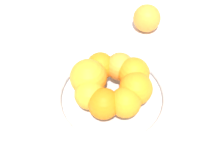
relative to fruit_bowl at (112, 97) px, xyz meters
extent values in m
plane|color=silver|center=(0.00, 0.00, -0.02)|extent=(4.00, 4.00, 0.00)
cylinder|color=silver|center=(0.00, 0.00, -0.01)|extent=(0.26, 0.26, 0.01)
torus|color=silver|center=(0.00, 0.00, 0.01)|extent=(0.27, 0.27, 0.02)
sphere|color=orange|center=(-0.05, 0.03, 0.05)|extent=(0.06, 0.06, 0.06)
sphere|color=orange|center=(-0.05, -0.02, 0.06)|extent=(0.08, 0.08, 0.08)
sphere|color=orange|center=(-0.03, -0.05, 0.05)|extent=(0.07, 0.07, 0.07)
sphere|color=orange|center=(0.01, -0.05, 0.05)|extent=(0.07, 0.07, 0.07)
sphere|color=orange|center=(0.05, -0.02, 0.05)|extent=(0.07, 0.07, 0.07)
sphere|color=orange|center=(0.05, 0.02, 0.05)|extent=(0.07, 0.07, 0.07)
sphere|color=orange|center=(0.02, 0.05, 0.05)|extent=(0.07, 0.07, 0.07)
sphere|color=orange|center=(-0.01, 0.05, 0.05)|extent=(0.07, 0.07, 0.07)
sphere|color=orange|center=(-0.06, 0.26, 0.02)|extent=(0.08, 0.08, 0.08)
cylinder|color=white|center=(-0.19, 0.14, 0.03)|extent=(0.07, 0.07, 0.09)
camera|label=1|loc=(0.23, -0.35, 0.59)|focal=50.00mm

